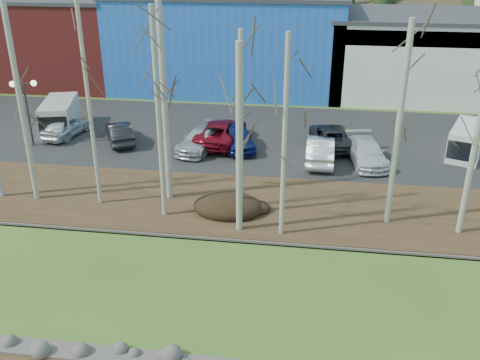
% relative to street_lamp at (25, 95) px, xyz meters
% --- Properties ---
extents(river, '(80.00, 8.00, 0.90)m').
position_rel_street_lamp_xyz_m(river, '(16.34, -13.74, -3.54)').
color(river, black).
rests_on(river, ground).
extents(far_bank_rocks, '(80.00, 0.80, 0.46)m').
position_rel_street_lamp_xyz_m(far_bank_rocks, '(16.34, -9.64, -3.54)').
color(far_bank_rocks, '#47423D').
rests_on(far_bank_rocks, ground).
extents(far_bank, '(80.00, 7.00, 0.15)m').
position_rel_street_lamp_xyz_m(far_bank, '(16.34, -6.44, -3.46)').
color(far_bank, '#382616').
rests_on(far_bank, ground).
extents(parking_lot, '(80.00, 14.00, 0.14)m').
position_rel_street_lamp_xyz_m(parking_lot, '(16.34, 4.06, -3.47)').
color(parking_lot, black).
rests_on(parking_lot, ground).
extents(building_brick, '(16.32, 12.24, 7.80)m').
position_rel_street_lamp_xyz_m(building_brick, '(-7.66, 18.06, 0.37)').
color(building_brick, maroon).
rests_on(building_brick, ground).
extents(building_blue, '(20.40, 12.24, 8.30)m').
position_rel_street_lamp_xyz_m(building_blue, '(10.34, 18.06, 0.62)').
color(building_blue, blue).
rests_on(building_blue, ground).
extents(building_white, '(18.36, 12.24, 6.80)m').
position_rel_street_lamp_xyz_m(building_white, '(28.34, 18.04, -0.12)').
color(building_white, silver).
rests_on(building_white, ground).
extents(dirt_mound, '(3.49, 2.46, 0.68)m').
position_rel_street_lamp_xyz_m(dirt_mound, '(14.22, -7.42, -3.04)').
color(dirt_mound, black).
rests_on(dirt_mound, far_bank).
extents(birch_0, '(0.27, 0.27, 10.20)m').
position_rel_street_lamp_xyz_m(birch_0, '(4.05, -7.35, 1.71)').
color(birch_0, '#B4B0A3').
rests_on(birch_0, far_bank).
extents(birch_1, '(0.20, 0.20, 10.70)m').
position_rel_street_lamp_xyz_m(birch_1, '(7.55, -7.36, 1.96)').
color(birch_1, '#B4B0A3').
rests_on(birch_1, far_bank).
extents(birch_2, '(0.32, 0.32, 10.01)m').
position_rel_street_lamp_xyz_m(birch_2, '(10.93, -6.21, 1.62)').
color(birch_2, '#B4B0A3').
rests_on(birch_2, far_bank).
extents(birch_3, '(0.22, 0.22, 9.96)m').
position_rel_street_lamp_xyz_m(birch_3, '(11.18, -8.16, 1.59)').
color(birch_3, '#B4B0A3').
rests_on(birch_3, far_bank).
extents(birch_4, '(0.30, 0.30, 8.69)m').
position_rel_street_lamp_xyz_m(birch_4, '(15.03, -9.06, 0.96)').
color(birch_4, '#B4B0A3').
rests_on(birch_4, far_bank).
extents(birch_5, '(0.24, 0.24, 8.91)m').
position_rel_street_lamp_xyz_m(birch_5, '(14.88, -7.48, 1.07)').
color(birch_5, '#B4B0A3').
rests_on(birch_5, far_bank).
extents(birch_6, '(0.21, 0.21, 9.12)m').
position_rel_street_lamp_xyz_m(birch_6, '(17.01, -9.18, 1.17)').
color(birch_6, '#B4B0A3').
rests_on(birch_6, far_bank).
extents(birch_8, '(0.28, 0.28, 9.49)m').
position_rel_street_lamp_xyz_m(birch_8, '(21.98, -7.30, 1.36)').
color(birch_8, '#B4B0A3').
rests_on(birch_8, far_bank).
extents(street_lamp, '(1.58, 0.79, 4.32)m').
position_rel_street_lamp_xyz_m(street_lamp, '(0.00, 0.00, 0.00)').
color(street_lamp, '#262628').
rests_on(street_lamp, parking_lot).
extents(car_0, '(2.27, 4.35, 1.41)m').
position_rel_street_lamp_xyz_m(car_0, '(1.42, 2.01, -2.69)').
color(car_0, silver).
rests_on(car_0, parking_lot).
extents(car_1, '(3.24, 4.34, 1.37)m').
position_rel_street_lamp_xyz_m(car_1, '(5.48, 1.35, -2.71)').
color(car_1, black).
rests_on(car_1, parking_lot).
extents(car_2, '(3.01, 5.80, 1.56)m').
position_rel_street_lamp_xyz_m(car_2, '(12.18, 2.19, -2.61)').
color(car_2, maroon).
rests_on(car_2, parking_lot).
extents(car_3, '(3.12, 5.06, 1.37)m').
position_rel_street_lamp_xyz_m(car_3, '(11.16, 0.82, -2.71)').
color(car_3, '#A9ACB1').
rests_on(car_3, parking_lot).
extents(car_4, '(3.24, 4.80, 1.52)m').
position_rel_street_lamp_xyz_m(car_4, '(13.38, 1.40, -2.64)').
color(car_4, navy).
rests_on(car_4, parking_lot).
extents(car_5, '(1.65, 4.65, 1.53)m').
position_rel_street_lamp_xyz_m(car_5, '(18.71, -0.12, -2.63)').
color(car_5, silver).
rests_on(car_5, parking_lot).
extents(car_6, '(3.03, 5.35, 1.41)m').
position_rel_street_lamp_xyz_m(car_6, '(19.35, 2.59, -2.69)').
color(car_6, '#262628').
rests_on(car_6, parking_lot).
extents(car_7, '(2.77, 5.05, 1.39)m').
position_rel_street_lamp_xyz_m(car_7, '(21.47, 0.08, -2.70)').
color(car_7, silver).
rests_on(car_7, parking_lot).
extents(van_white, '(3.24, 4.69, 1.90)m').
position_rel_street_lamp_xyz_m(van_white, '(27.73, 2.14, -2.45)').
color(van_white, white).
rests_on(van_white, parking_lot).
extents(van_grey, '(3.16, 5.13, 2.09)m').
position_rel_street_lamp_xyz_m(van_grey, '(0.49, 3.08, -2.35)').
color(van_grey, silver).
rests_on(van_grey, parking_lot).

